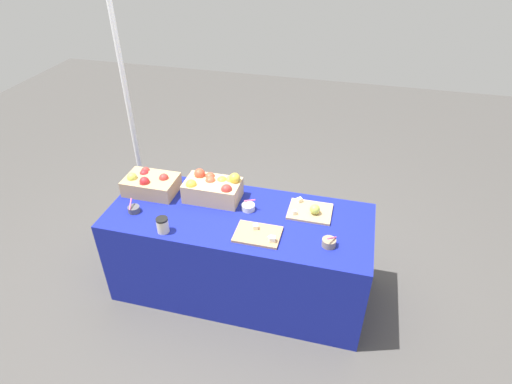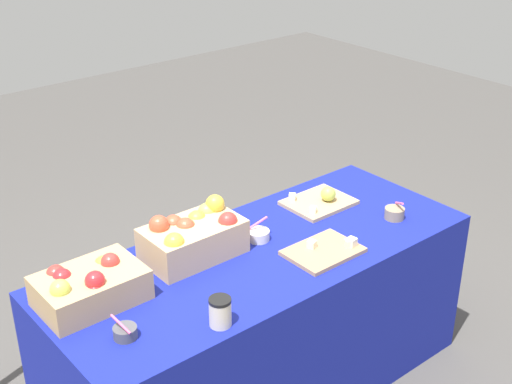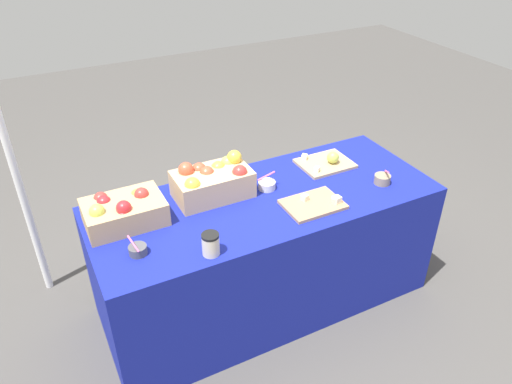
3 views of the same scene
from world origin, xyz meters
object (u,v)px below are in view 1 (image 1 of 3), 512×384
at_px(cutting_board_back, 311,211).
at_px(sample_bowl_mid, 248,207).
at_px(apple_crate_left, 150,183).
at_px(tent_pole, 131,121).
at_px(cutting_board_front, 259,234).
at_px(sample_bowl_near, 134,209).
at_px(coffee_cup, 163,225).
at_px(sample_bowl_far, 329,242).
at_px(apple_crate_middle, 214,188).

relative_size(cutting_board_back, sample_bowl_mid, 3.02).
relative_size(apple_crate_left, tent_pole, 0.19).
relative_size(cutting_board_front, cutting_board_back, 0.99).
bearing_deg(cutting_board_front, tent_pole, 146.74).
relative_size(cutting_board_back, sample_bowl_near, 3.36).
height_order(cutting_board_back, coffee_cup, coffee_cup).
bearing_deg(cutting_board_back, coffee_cup, -154.26).
distance_m(apple_crate_left, cutting_board_front, 0.98).
height_order(sample_bowl_near, sample_bowl_far, sample_bowl_far).
distance_m(apple_crate_left, coffee_cup, 0.52).
distance_m(sample_bowl_near, sample_bowl_far, 1.40).
xyz_separation_m(apple_crate_middle, sample_bowl_near, (-0.51, -0.31, -0.07)).
distance_m(apple_crate_middle, sample_bowl_far, 0.95).
height_order(sample_bowl_near, sample_bowl_mid, sample_bowl_mid).
bearing_deg(tent_pole, apple_crate_left, -53.41).
distance_m(cutting_board_back, coffee_cup, 1.04).
xyz_separation_m(sample_bowl_near, coffee_cup, (0.30, -0.15, 0.03)).
height_order(apple_crate_left, cutting_board_back, apple_crate_left).
relative_size(apple_crate_middle, sample_bowl_near, 4.46).
bearing_deg(tent_pole, sample_bowl_far, -25.65).
distance_m(sample_bowl_mid, sample_bowl_far, 0.66).
height_order(cutting_board_back, sample_bowl_mid, sample_bowl_mid).
distance_m(cutting_board_front, sample_bowl_mid, 0.30).
xyz_separation_m(apple_crate_middle, sample_bowl_mid, (0.29, -0.08, -0.07)).
xyz_separation_m(cutting_board_back, sample_bowl_far, (0.17, -0.32, 0.01)).
xyz_separation_m(sample_bowl_far, tent_pole, (-1.84, 0.88, 0.25)).
height_order(cutting_board_back, sample_bowl_far, sample_bowl_far).
distance_m(apple_crate_middle, sample_bowl_near, 0.60).
bearing_deg(coffee_cup, sample_bowl_far, 6.89).
distance_m(cutting_board_back, tent_pole, 1.78).
bearing_deg(cutting_board_front, sample_bowl_far, 2.04).
relative_size(apple_crate_left, sample_bowl_near, 4.23).
height_order(apple_crate_left, sample_bowl_mid, apple_crate_left).
bearing_deg(coffee_cup, sample_bowl_near, 152.96).
bearing_deg(coffee_cup, apple_crate_left, 124.72).
distance_m(sample_bowl_mid, coffee_cup, 0.63).
bearing_deg(tent_pole, coffee_cup, -54.18).
relative_size(apple_crate_middle, sample_bowl_mid, 4.01).
relative_size(sample_bowl_far, tent_pole, 0.05).
bearing_deg(cutting_board_back, apple_crate_middle, 179.51).
distance_m(sample_bowl_near, coffee_cup, 0.34).
xyz_separation_m(apple_crate_left, sample_bowl_far, (1.40, -0.29, -0.05)).
bearing_deg(sample_bowl_near, cutting_board_front, -2.23).
bearing_deg(apple_crate_middle, coffee_cup, -114.49).
height_order(apple_crate_middle, sample_bowl_near, apple_crate_middle).
distance_m(sample_bowl_mid, tent_pole, 1.40).
height_order(sample_bowl_mid, sample_bowl_far, sample_bowl_far).
bearing_deg(apple_crate_middle, sample_bowl_mid, -15.19).
relative_size(apple_crate_middle, coffee_cup, 3.71).
relative_size(cutting_board_front, tent_pole, 0.15).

